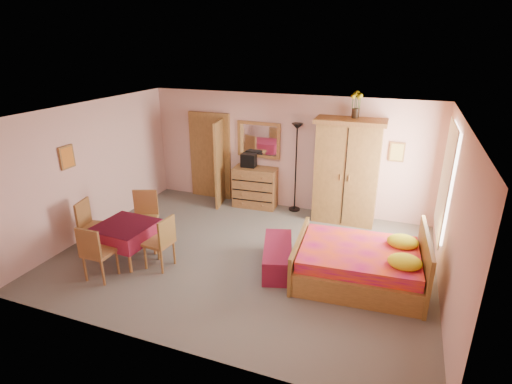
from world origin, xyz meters
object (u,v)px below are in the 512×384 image
at_px(chair_south, 99,252).
at_px(floor_lamp, 296,168).
at_px(wardrobe, 347,171).
at_px(sunflower_vase, 356,105).
at_px(dining_table, 127,242).
at_px(chair_west, 95,226).
at_px(chair_east, 159,242).
at_px(wall_mirror, 259,140).
at_px(bed, 359,254).
at_px(bench, 278,256).
at_px(chest_of_drawers, 255,187).
at_px(chair_north, 144,219).
at_px(stereo, 249,160).

bearing_deg(chair_south, floor_lamp, 59.69).
height_order(floor_lamp, chair_south, floor_lamp).
relative_size(floor_lamp, wardrobe, 0.91).
distance_m(sunflower_vase, dining_table, 5.10).
relative_size(dining_table, chair_west, 0.94).
relative_size(sunflower_vase, chair_south, 0.55).
xyz_separation_m(dining_table, chair_east, (0.68, -0.01, 0.13)).
distance_m(floor_lamp, wardrobe, 1.16).
height_order(wall_mirror, floor_lamp, floor_lamp).
xyz_separation_m(bed, bench, (-1.34, -0.09, -0.26)).
xyz_separation_m(chest_of_drawers, chair_south, (-1.28, -3.74, 0.01)).
relative_size(wardrobe, chair_north, 2.18).
bearing_deg(stereo, sunflower_vase, 0.21).
bearing_deg(wall_mirror, chest_of_drawers, -87.71).
xyz_separation_m(bed, chair_west, (-4.65, -0.70, 0.02)).
height_order(wall_mirror, dining_table, wall_mirror).
xyz_separation_m(bed, chair_east, (-3.24, -0.77, 0.00)).
xyz_separation_m(floor_lamp, chair_west, (-2.92, -3.13, -0.51)).
relative_size(bed, chair_west, 2.06).
xyz_separation_m(wardrobe, chair_east, (-2.66, -3.05, -0.64)).
height_order(chest_of_drawers, sunflower_vase, sunflower_vase).
distance_m(chest_of_drawers, wardrobe, 2.17).
bearing_deg(wardrobe, bed, -76.49).
relative_size(bench, chair_east, 1.35).
height_order(stereo, chair_east, stereo).
relative_size(wardrobe, bed, 1.09).
bearing_deg(floor_lamp, chair_east, -115.28).
relative_size(chair_south, chair_east, 1.03).
xyz_separation_m(stereo, floor_lamp, (1.11, 0.06, -0.09)).
bearing_deg(bed, chair_north, 177.88).
xyz_separation_m(chest_of_drawers, chair_west, (-1.99, -3.03, 0.02)).
bearing_deg(dining_table, chair_south, -91.74).
xyz_separation_m(wall_mirror, chair_east, (-0.59, -3.31, -1.08)).
distance_m(chest_of_drawers, bench, 2.77).
bearing_deg(floor_lamp, chair_north, -131.12).
bearing_deg(chair_west, floor_lamp, 124.31).
relative_size(sunflower_vase, dining_table, 0.58).
height_order(stereo, wardrobe, wardrobe).
relative_size(chest_of_drawers, stereo, 3.00).
relative_size(chest_of_drawers, floor_lamp, 0.49).
distance_m(chair_south, chair_west, 1.00).
bearing_deg(chest_of_drawers, stereo, 163.67).
distance_m(chest_of_drawers, wall_mirror, 1.10).
relative_size(bed, chair_east, 2.16).
relative_size(stereo, chair_south, 0.34).
bearing_deg(chair_west, chair_north, 116.99).
bearing_deg(chair_north, sunflower_vase, -164.74).
relative_size(wall_mirror, bed, 0.51).
height_order(wardrobe, chair_north, wardrobe).
relative_size(sunflower_vase, bed, 0.26).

